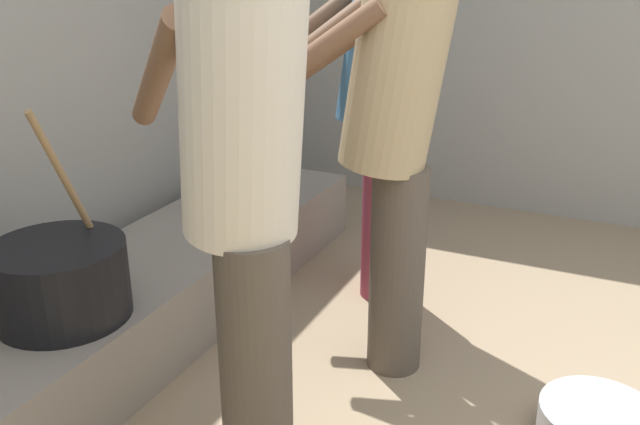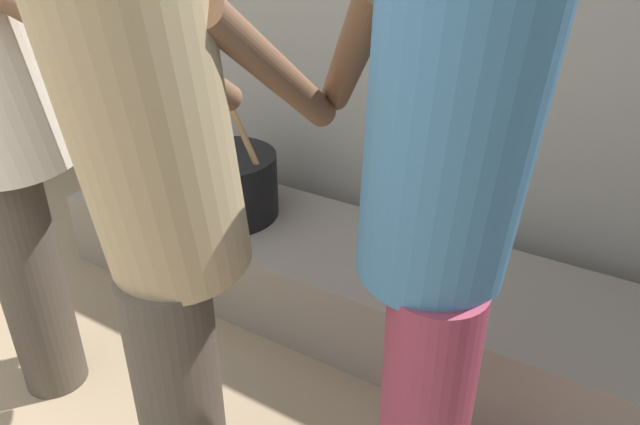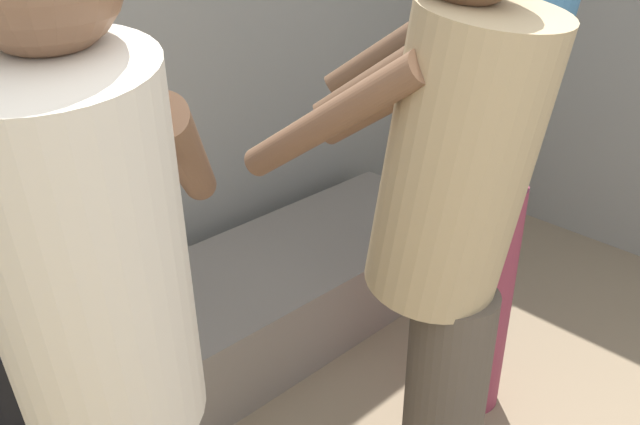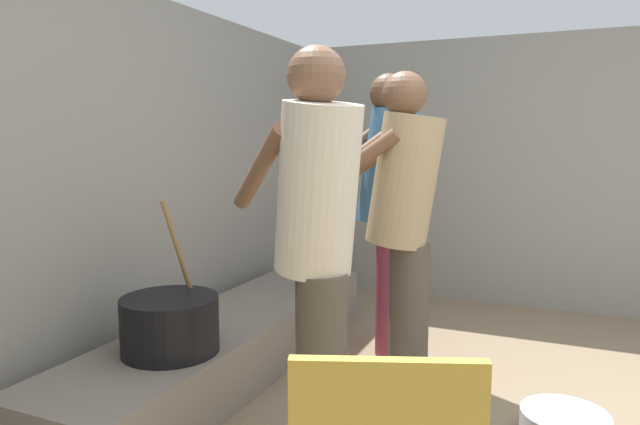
{
  "view_description": "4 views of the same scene",
  "coord_description": "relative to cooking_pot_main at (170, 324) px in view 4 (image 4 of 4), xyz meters",
  "views": [
    {
      "loc": [
        -1.47,
        0.2,
        1.47
      ],
      "look_at": [
        0.48,
        1.11,
        0.65
      ],
      "focal_mm": 38.45,
      "sensor_mm": 36.0,
      "label": 1
    },
    {
      "loc": [
        1.5,
        0.2,
        1.48
      ],
      "look_at": [
        0.72,
        1.46,
        0.69
      ],
      "focal_mm": 33.16,
      "sensor_mm": 36.0,
      "label": 2
    },
    {
      "loc": [
        -0.43,
        0.2,
        1.64
      ],
      "look_at": [
        0.86,
        1.52,
        0.69
      ],
      "focal_mm": 37.89,
      "sensor_mm": 36.0,
      "label": 3
    },
    {
      "loc": [
        -2.02,
        0.2,
        1.29
      ],
      "look_at": [
        0.92,
        1.48,
        0.88
      ],
      "focal_mm": 31.86,
      "sensor_mm": 36.0,
      "label": 4
    }
  ],
  "objects": [
    {
      "name": "hearth_ledge",
      "position": [
        0.57,
        0.05,
        -0.29
      ],
      "size": [
        2.53,
        0.6,
        0.32
      ],
      "primitive_type": "cube",
      "color": "slate",
      "rests_on": "ground_plane"
    },
    {
      "name": "cook_in_blue_shirt",
      "position": [
        1.16,
        -0.68,
        0.51
      ],
      "size": [
        0.68,
        0.73,
        1.67
      ],
      "color": "#8C3347",
      "rests_on": "ground_plane"
    },
    {
      "name": "cooking_pot_main",
      "position": [
        0.0,
        0.0,
        0.0
      ],
      "size": [
        0.44,
        0.44,
        0.71
      ],
      "color": "black",
      "rests_on": "hearth_ledge"
    },
    {
      "name": "cook_in_cream_shirt",
      "position": [
        -0.09,
        -0.78,
        0.49
      ],
      "size": [
        0.67,
        0.73,
        1.64
      ],
      "color": "#4C4238",
      "rests_on": "ground_plane"
    },
    {
      "name": "block_enclosure_right",
      "position": [
        2.65,
        -1.84,
        0.59
      ],
      "size": [
        0.2,
        5.01,
        2.08
      ],
      "primitive_type": "cube",
      "color": "gray",
      "rests_on": "ground_plane"
    },
    {
      "name": "block_enclosure_rear",
      "position": [
        -0.01,
        0.57,
        0.59
      ],
      "size": [
        5.54,
        0.2,
        2.08
      ],
      "primitive_type": "cube",
      "color": "gray",
      "rests_on": "ground_plane"
    },
    {
      "name": "cook_in_tan_shirt",
      "position": [
        0.66,
        -0.91,
        0.48
      ],
      "size": [
        0.38,
        0.7,
        1.62
      ],
      "color": "#4C4238",
      "rests_on": "ground_plane"
    }
  ]
}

